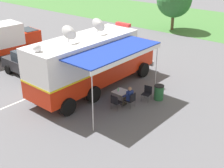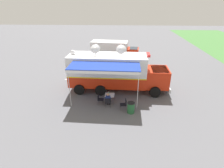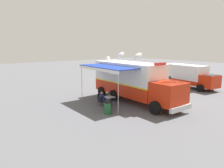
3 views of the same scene
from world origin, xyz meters
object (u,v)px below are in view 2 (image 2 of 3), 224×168
Objects in this scene: command_truck at (115,71)px; folding_chair_spare_by_truck at (124,103)px; folding_chair_beside_table at (100,98)px; seated_responder at (108,99)px; trash_bin at (131,108)px; support_truck at (113,51)px; water_bottle at (109,93)px; folding_table at (110,95)px; folding_chair_at_table at (108,102)px; car_behind_truck at (108,65)px.

command_truck is 3.85m from folding_chair_spare_by_truck.
folding_chair_beside_table is 0.84m from seated_responder.
seated_responder is 1.37× the size of trash_bin.
folding_chair_beside_table is 12.68m from support_truck.
trash_bin is 14.03m from support_truck.
water_bottle is 0.92m from folding_chair_beside_table.
folding_table is 0.95× the size of folding_chair_at_table.
folding_chair_beside_table is at bearing -1.12° from car_behind_truck.
seated_responder reaches higher than folding_chair_beside_table.
water_bottle is 0.26× the size of folding_chair_beside_table.
command_truck reaches higher than water_bottle.
folding_chair_at_table is 0.70× the size of seated_responder.
car_behind_truck is (-8.30, -0.60, 0.37)m from folding_chair_at_table.
folding_chair_beside_table is (-0.52, -0.75, 0.00)m from folding_chair_at_table.
car_behind_truck is at bearing -174.69° from folding_table.
car_behind_truck is (-8.11, -0.60, 0.23)m from seated_responder.
water_bottle is 0.03× the size of support_truck.
seated_responder is (-0.39, -1.34, 0.14)m from folding_chair_spare_by_truck.
folding_chair_spare_by_truck is 0.71m from trash_bin.
seated_responder is at bearing -106.34° from folding_chair_spare_by_truck.
folding_chair_beside_table is 2.87m from trash_bin.
car_behind_truck reaches higher than water_bottle.
folding_chair_spare_by_truck is 0.12× the size of support_truck.
support_truck reaches higher than trash_bin.
folding_chair_spare_by_truck is 0.20× the size of car_behind_truck.
folding_chair_spare_by_truck is at bearing 73.66° from seated_responder.
folding_chair_spare_by_truck is 8.73m from car_behind_truck.
water_bottle is at bearing 117.84° from folding_chair_beside_table.
folding_chair_beside_table is at bearing -62.16° from water_bottle.
folding_chair_spare_by_truck is (1.13, 1.33, -0.32)m from water_bottle.
folding_chair_at_table is at bearing 55.13° from folding_chair_beside_table.
seated_responder is 2.05m from trash_bin.
trash_bin is (0.50, 0.50, -0.06)m from folding_chair_spare_by_truck.
water_bottle is 0.26× the size of folding_chair_at_table.
seated_responder reaches higher than folding_table.
folding_chair_beside_table and folding_chair_spare_by_truck have the same top height.
trash_bin reaches higher than folding_chair_at_table.
folding_chair_spare_by_truck is 0.70× the size of seated_responder.
folding_chair_at_table is at bearing -0.80° from water_bottle.
command_truck is at bearing 168.45° from water_bottle.
folding_chair_at_table is 1.00× the size of folding_chair_beside_table.
water_bottle is at bearing -11.55° from command_truck.
folding_chair_at_table is at bearing 4.10° from car_behind_truck.
support_truck is at bearing -173.73° from folding_chair_spare_by_truck.
water_bottle is 7.40m from car_behind_truck.
command_truck is at bearing 171.04° from seated_responder.
folding_table is (2.47, -0.39, -1.27)m from command_truck.
water_bottle is 0.98m from folding_chair_at_table.
car_behind_truck reaches higher than seated_responder.
folding_chair_spare_by_truck is at bearing -135.27° from trash_bin.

